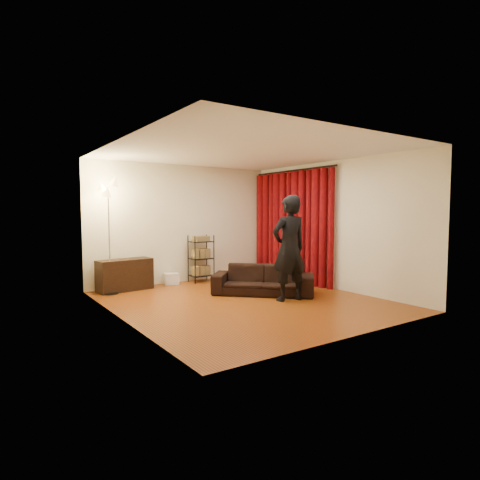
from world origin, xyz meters
TOP-DOWN VIEW (x-y plane):
  - floor at (0.00, 0.00)m, footprint 5.00×5.00m
  - ceiling at (0.00, 0.00)m, footprint 5.00×5.00m
  - wall_back at (0.00, 2.50)m, footprint 5.00×0.00m
  - wall_front at (0.00, -2.50)m, footprint 5.00×0.00m
  - wall_left at (-2.25, 0.00)m, footprint 0.00×5.00m
  - wall_right at (2.25, 0.00)m, footprint 0.00×5.00m
  - curtain_rod at (2.15, 1.12)m, footprint 0.04×2.65m
  - curtain at (2.13, 1.12)m, footprint 0.22×2.65m
  - sofa at (0.66, 0.31)m, footprint 1.95×1.91m
  - person at (0.71, -0.40)m, footprint 0.75×0.53m
  - media_cabinet at (-1.49, 2.22)m, footprint 1.16×0.56m
  - storage_boxes at (-0.40, 2.30)m, footprint 0.36×0.32m
  - wire_shelf at (0.32, 2.23)m, footprint 0.57×0.48m
  - floor_lamp at (-1.84, 2.05)m, footprint 0.51×0.51m

SIDE VIEW (x-z plane):
  - floor at x=0.00m, z-range 0.00..0.00m
  - storage_boxes at x=-0.40m, z-range 0.00..0.26m
  - sofa at x=0.66m, z-range 0.00..0.57m
  - media_cabinet at x=-1.49m, z-range 0.00..0.65m
  - wire_shelf at x=0.32m, z-range 0.00..1.08m
  - person at x=0.71m, z-range 0.00..1.93m
  - floor_lamp at x=-1.84m, z-range 0.00..2.24m
  - curtain at x=2.13m, z-range 0.00..2.55m
  - wall_back at x=0.00m, z-range -1.15..3.85m
  - wall_front at x=0.00m, z-range -1.15..3.85m
  - wall_left at x=-2.25m, z-range -1.15..3.85m
  - wall_right at x=2.25m, z-range -1.15..3.85m
  - curtain_rod at x=2.15m, z-range 2.56..2.60m
  - ceiling at x=0.00m, z-range 2.70..2.70m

